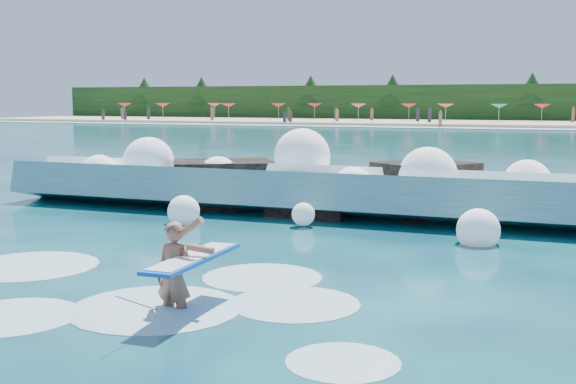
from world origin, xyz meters
The scene contains 11 objects.
ground centered at (0.00, 0.00, 0.00)m, with size 200.00×200.00×0.00m, color #07243B.
beach centered at (0.00, 78.00, 0.20)m, with size 140.00×20.00×0.40m, color tan.
wet_band centered at (0.00, 67.00, 0.04)m, with size 140.00×5.00×0.08m, color silver.
treeline centered at (0.00, 88.00, 2.50)m, with size 140.00×4.00×5.00m, color black.
breaking_wave centered at (0.51, 6.97, 0.55)m, with size 18.24×2.83×1.57m.
rock_cluster centered at (-0.01, 7.34, 0.51)m, with size 8.84×3.50×1.61m.
surfer_with_board centered at (1.54, -2.27, 0.57)m, with size 0.84×2.77×1.55m.
wave_spray centered at (0.31, 6.89, 1.05)m, with size 14.61×4.58×2.38m.
surf_foam centered at (0.49, -1.60, 0.00)m, with size 8.64×5.32×0.13m.
beach_umbrellas centered at (0.37, 79.81, 2.25)m, with size 113.64×6.68×0.50m.
beachgoers centered at (1.93, 75.31, 1.14)m, with size 94.26×13.71×1.94m.
Camera 1 is at (6.67, -10.94, 2.98)m, focal length 45.00 mm.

